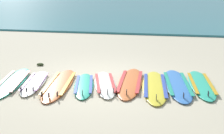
{
  "coord_description": "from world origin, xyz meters",
  "views": [
    {
      "loc": [
        1.68,
        -6.88,
        2.41
      ],
      "look_at": [
        0.29,
        0.56,
        0.25
      ],
      "focal_mm": 45.35,
      "sensor_mm": 36.0,
      "label": 1
    }
  ],
  "objects_px": {
    "surfboard_4": "(105,84)",
    "surfboard_7": "(177,84)",
    "surfboard_0": "(12,82)",
    "surfboard_2": "(59,84)",
    "surfboard_5": "(130,82)",
    "surfboard_1": "(35,82)",
    "surfboard_6": "(155,86)",
    "surfboard_3": "(84,85)",
    "surfboard_8": "(201,84)"
  },
  "relations": [
    {
      "from": "surfboard_4",
      "to": "surfboard_6",
      "type": "xyz_separation_m",
      "value": [
        1.25,
        0.05,
        -0.0
      ]
    },
    {
      "from": "surfboard_4",
      "to": "surfboard_0",
      "type": "bearing_deg",
      "value": -172.95
    },
    {
      "from": "surfboard_7",
      "to": "surfboard_8",
      "type": "distance_m",
      "value": 0.6
    },
    {
      "from": "surfboard_0",
      "to": "surfboard_3",
      "type": "distance_m",
      "value": 1.9
    },
    {
      "from": "surfboard_0",
      "to": "surfboard_1",
      "type": "relative_size",
      "value": 1.22
    },
    {
      "from": "surfboard_0",
      "to": "surfboard_5",
      "type": "height_order",
      "value": "same"
    },
    {
      "from": "surfboard_0",
      "to": "surfboard_5",
      "type": "distance_m",
      "value": 3.06
    },
    {
      "from": "surfboard_4",
      "to": "surfboard_7",
      "type": "bearing_deg",
      "value": 9.06
    },
    {
      "from": "surfboard_1",
      "to": "surfboard_8",
      "type": "bearing_deg",
      "value": 8.84
    },
    {
      "from": "surfboard_0",
      "to": "surfboard_1",
      "type": "xyz_separation_m",
      "value": [
        0.6,
        0.06,
        0.0
      ]
    },
    {
      "from": "surfboard_6",
      "to": "surfboard_5",
      "type": "bearing_deg",
      "value": 163.6
    },
    {
      "from": "surfboard_2",
      "to": "surfboard_1",
      "type": "bearing_deg",
      "value": -179.79
    },
    {
      "from": "surfboard_2",
      "to": "surfboard_6",
      "type": "height_order",
      "value": "same"
    },
    {
      "from": "surfboard_2",
      "to": "surfboard_8",
      "type": "xyz_separation_m",
      "value": [
        3.53,
        0.65,
        -0.0
      ]
    },
    {
      "from": "surfboard_3",
      "to": "surfboard_4",
      "type": "xyz_separation_m",
      "value": [
        0.49,
        0.2,
        0.0
      ]
    },
    {
      "from": "surfboard_5",
      "to": "surfboard_8",
      "type": "height_order",
      "value": "same"
    },
    {
      "from": "surfboard_2",
      "to": "surfboard_3",
      "type": "height_order",
      "value": "same"
    },
    {
      "from": "surfboard_1",
      "to": "surfboard_7",
      "type": "relative_size",
      "value": 0.81
    },
    {
      "from": "surfboard_4",
      "to": "surfboard_5",
      "type": "bearing_deg",
      "value": 20.99
    },
    {
      "from": "surfboard_0",
      "to": "surfboard_2",
      "type": "xyz_separation_m",
      "value": [
        1.26,
        0.06,
        0.0
      ]
    },
    {
      "from": "surfboard_4",
      "to": "surfboard_6",
      "type": "relative_size",
      "value": 0.86
    },
    {
      "from": "surfboard_4",
      "to": "surfboard_5",
      "type": "xyz_separation_m",
      "value": [
        0.62,
        0.24,
        -0.0
      ]
    },
    {
      "from": "surfboard_3",
      "to": "surfboard_7",
      "type": "xyz_separation_m",
      "value": [
        2.3,
        0.49,
        -0.0
      ]
    },
    {
      "from": "surfboard_4",
      "to": "surfboard_1",
      "type": "bearing_deg",
      "value": -172.4
    },
    {
      "from": "surfboard_0",
      "to": "surfboard_3",
      "type": "relative_size",
      "value": 1.28
    },
    {
      "from": "surfboard_2",
      "to": "surfboard_7",
      "type": "relative_size",
      "value": 1.0
    },
    {
      "from": "surfboard_3",
      "to": "surfboard_4",
      "type": "bearing_deg",
      "value": 22.41
    },
    {
      "from": "surfboard_0",
      "to": "surfboard_6",
      "type": "bearing_deg",
      "value": 5.42
    },
    {
      "from": "surfboard_1",
      "to": "surfboard_7",
      "type": "height_order",
      "value": "same"
    },
    {
      "from": "surfboard_3",
      "to": "surfboard_7",
      "type": "bearing_deg",
      "value": 12.07
    },
    {
      "from": "surfboard_5",
      "to": "surfboard_6",
      "type": "distance_m",
      "value": 0.66
    },
    {
      "from": "surfboard_6",
      "to": "surfboard_7",
      "type": "bearing_deg",
      "value": 23.29
    },
    {
      "from": "surfboard_1",
      "to": "surfboard_8",
      "type": "xyz_separation_m",
      "value": [
        4.19,
        0.65,
        -0.0
      ]
    },
    {
      "from": "surfboard_5",
      "to": "surfboard_7",
      "type": "relative_size",
      "value": 0.98
    },
    {
      "from": "surfboard_4",
      "to": "surfboard_7",
      "type": "height_order",
      "value": "same"
    },
    {
      "from": "surfboard_1",
      "to": "surfboard_3",
      "type": "xyz_separation_m",
      "value": [
        1.3,
        0.04,
        -0.0
      ]
    },
    {
      "from": "surfboard_0",
      "to": "surfboard_4",
      "type": "xyz_separation_m",
      "value": [
        2.4,
        0.3,
        0.0
      ]
    },
    {
      "from": "surfboard_0",
      "to": "surfboard_7",
      "type": "bearing_deg",
      "value": 7.92
    },
    {
      "from": "surfboard_2",
      "to": "surfboard_8",
      "type": "relative_size",
      "value": 1.1
    },
    {
      "from": "surfboard_1",
      "to": "surfboard_2",
      "type": "height_order",
      "value": "same"
    },
    {
      "from": "surfboard_0",
      "to": "surfboard_2",
      "type": "height_order",
      "value": "same"
    },
    {
      "from": "surfboard_8",
      "to": "surfboard_5",
      "type": "bearing_deg",
      "value": -174.37
    },
    {
      "from": "surfboard_7",
      "to": "surfboard_8",
      "type": "relative_size",
      "value": 1.1
    },
    {
      "from": "surfboard_2",
      "to": "surfboard_5",
      "type": "height_order",
      "value": "same"
    },
    {
      "from": "surfboard_3",
      "to": "surfboard_6",
      "type": "height_order",
      "value": "same"
    },
    {
      "from": "surfboard_1",
      "to": "surfboard_8",
      "type": "height_order",
      "value": "same"
    },
    {
      "from": "surfboard_4",
      "to": "surfboard_7",
      "type": "relative_size",
      "value": 0.85
    },
    {
      "from": "surfboard_5",
      "to": "surfboard_8",
      "type": "xyz_separation_m",
      "value": [
        1.78,
        0.18,
        0.0
      ]
    },
    {
      "from": "surfboard_3",
      "to": "surfboard_5",
      "type": "relative_size",
      "value": 0.79
    },
    {
      "from": "surfboard_5",
      "to": "surfboard_0",
      "type": "bearing_deg",
      "value": -169.97
    }
  ]
}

